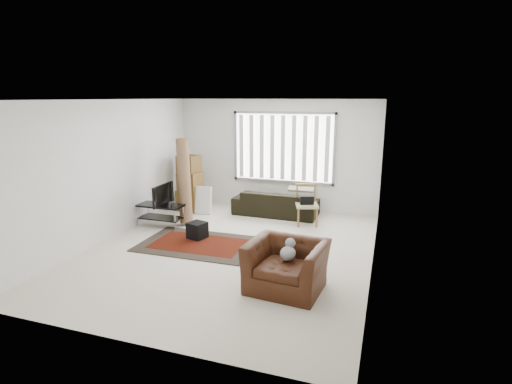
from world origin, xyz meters
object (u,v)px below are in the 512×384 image
at_px(moving_boxes, 190,185).
at_px(armchair, 287,262).
at_px(tv_stand, 161,211).
at_px(side_chair, 307,203).
at_px(sofa, 276,199).

relative_size(moving_boxes, armchair, 1.15).
distance_m(tv_stand, moving_boxes, 1.39).
xyz_separation_m(moving_boxes, side_chair, (2.96, -0.21, -0.15)).
bearing_deg(sofa, tv_stand, 38.91).
bearing_deg(side_chair, tv_stand, -176.71).
relative_size(sofa, side_chair, 2.27).
xyz_separation_m(tv_stand, side_chair, (2.96, 1.15, 0.13)).
bearing_deg(tv_stand, side_chair, 21.23).
bearing_deg(moving_boxes, sofa, 7.20).
bearing_deg(tv_stand, sofa, 37.52).
bearing_deg(moving_boxes, tv_stand, -90.07).
xyz_separation_m(moving_boxes, armchair, (3.29, -3.31, -0.23)).
bearing_deg(armchair, side_chair, 101.72).
height_order(side_chair, armchair, side_chair).
xyz_separation_m(sofa, side_chair, (0.84, -0.48, 0.10)).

